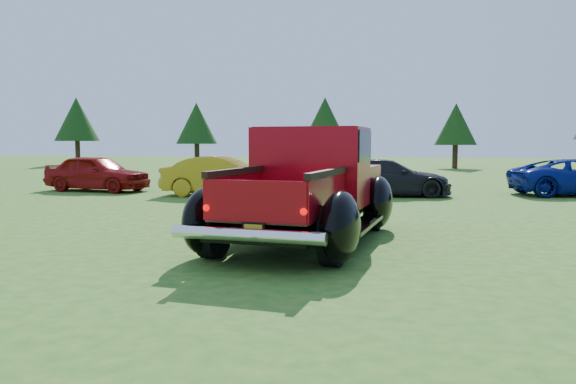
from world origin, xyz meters
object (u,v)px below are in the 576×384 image
Objects in this scene: tree_far_west at (77,119)px; tree_west at (197,124)px; tree_mid_left at (325,120)px; show_car_yellow at (223,176)px; show_car_red at (97,173)px; pickup_truck at (311,186)px; tree_mid_right at (456,124)px; show_car_grey at (386,178)px.

tree_far_west reaches higher than tree_west.
tree_far_west is 19.03m from tree_mid_left.
show_car_yellow is at bearing -68.01° from tree_west.
tree_west reaches higher than show_car_red.
tree_west is at bearing 120.87° from pickup_truck.
tree_mid_left reaches higher than tree_west.
tree_far_west is at bearing 180.00° from tree_mid_right.
show_car_red reaches higher than show_car_yellow.
show_car_red reaches higher than show_car_grey.
tree_mid_left reaches higher than tree_mid_right.
tree_far_west is 28.92m from show_car_yellow.
show_car_red is (13.50, -21.07, -2.87)m from tree_far_west.
tree_mid_right is at bearing -24.95° from show_car_red.
pickup_truck is at bearing -100.60° from tree_mid_right.
tree_mid_right is 0.78× the size of pickup_truck.
tree_mid_left is at bearing -2.93° from show_car_yellow.
tree_west is 1.11× the size of show_car_grey.
tree_far_west reaches higher than show_car_red.
tree_mid_right is 1.15× the size of show_car_red.
tree_far_west is 10.06m from tree_west.
show_car_red is (3.50, -20.07, -2.46)m from tree_west.
tree_mid_right is at bearing 86.65° from pickup_truck.
tree_west is at bearing 19.47° from show_car_red.
show_car_yellow is (-9.50, -22.05, -2.33)m from tree_mid_right.
tree_west is at bearing 25.36° from show_car_grey.
tree_mid_left reaches higher than show_car_red.
show_car_yellow is (-0.50, -23.05, -2.74)m from tree_mid_left.
pickup_truck is 1.43× the size of show_car_yellow.
tree_mid_right is (9.00, -1.00, -0.41)m from tree_mid_left.
show_car_yellow reaches higher than show_car_grey.
tree_far_west is 31.83m from show_car_grey.
show_car_red is (-5.50, -22.07, -2.73)m from tree_mid_left.
tree_far_west is at bearing 39.41° from show_car_grey.
tree_mid_left is 1.14× the size of tree_mid_right.
show_car_yellow is 0.94× the size of show_car_grey.
show_car_yellow is at bearing 91.78° from show_car_grey.
tree_west is 0.82× the size of pickup_truck.
tree_mid_right reaches higher than pickup_truck.
pickup_truck is (12.47, -28.53, -2.16)m from tree_west.
tree_far_west is at bearing -176.99° from tree_mid_left.
show_car_red is at bearing 77.28° from show_car_yellow.
show_car_yellow is at bearing -91.45° from show_car_red.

